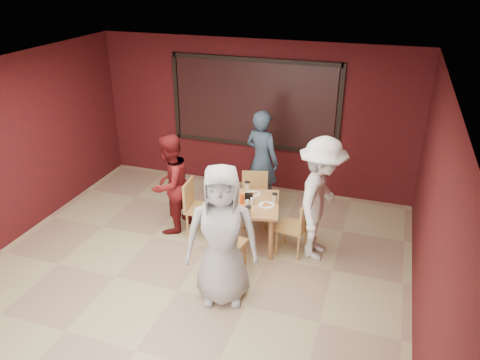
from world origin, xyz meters
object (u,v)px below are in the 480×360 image
(chair_front, at_px, (226,242))
(chair_back, at_px, (254,195))
(dining_table, at_px, (248,208))
(chair_left, at_px, (196,205))
(diner_left, at_px, (170,184))
(chair_right, at_px, (297,224))
(diner_right, at_px, (321,199))
(diner_front, at_px, (222,236))
(diner_back, at_px, (262,160))

(chair_front, relative_size, chair_back, 1.00)
(chair_back, bearing_deg, chair_front, -88.87)
(dining_table, xyz_separation_m, chair_back, (-0.10, 0.70, -0.15))
(chair_front, bearing_deg, chair_back, 91.13)
(chair_left, bearing_deg, chair_back, 39.15)
(chair_front, distance_m, diner_left, 1.53)
(chair_right, bearing_deg, diner_right, 12.63)
(diner_right, bearing_deg, dining_table, 98.42)
(dining_table, relative_size, diner_right, 0.60)
(diner_front, distance_m, diner_left, 1.94)
(dining_table, relative_size, diner_back, 0.62)
(dining_table, bearing_deg, diner_back, 96.33)
(diner_back, xyz_separation_m, diner_right, (1.21, -1.18, 0.03))
(diner_left, bearing_deg, dining_table, 98.99)
(chair_left, relative_size, chair_right, 1.04)
(dining_table, relative_size, chair_left, 1.22)
(diner_front, bearing_deg, diner_back, 78.39)
(diner_left, bearing_deg, diner_back, 147.08)
(chair_right, relative_size, diner_left, 0.54)
(chair_back, bearing_deg, diner_left, -151.83)
(chair_left, distance_m, diner_right, 1.99)
(diner_back, bearing_deg, chair_left, 79.56)
(dining_table, relative_size, diner_front, 0.59)
(dining_table, height_order, diner_front, diner_front)
(chair_right, height_order, diner_left, diner_left)
(dining_table, xyz_separation_m, diner_right, (1.07, 0.07, 0.29))
(chair_front, height_order, chair_left, chair_left)
(chair_back, xyz_separation_m, diner_left, (-1.21, -0.65, 0.32))
(chair_front, relative_size, diner_right, 0.48)
(diner_right, bearing_deg, chair_front, 131.63)
(diner_right, bearing_deg, diner_front, 148.91)
(chair_right, relative_size, diner_back, 0.49)
(diner_right, bearing_deg, chair_back, 66.61)
(chair_left, distance_m, diner_front, 1.73)
(chair_back, distance_m, diner_right, 1.40)
(dining_table, bearing_deg, diner_right, 3.69)
(chair_back, distance_m, diner_left, 1.40)
(dining_table, relative_size, chair_front, 1.26)
(chair_front, xyz_separation_m, chair_left, (-0.81, 0.85, 0.01))
(diner_left, bearing_deg, diner_front, 56.69)
(diner_front, relative_size, diner_right, 1.01)
(chair_right, xyz_separation_m, diner_front, (-0.69, -1.31, 0.45))
(chair_back, distance_m, diner_back, 0.68)
(diner_left, bearing_deg, chair_front, 67.00)
(chair_front, distance_m, diner_back, 2.08)
(diner_front, height_order, diner_right, diner_front)
(chair_right, height_order, diner_front, diner_front)
(diner_back, height_order, diner_left, diner_back)
(diner_front, bearing_deg, chair_left, 108.31)
(chair_back, bearing_deg, diner_right, -28.12)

